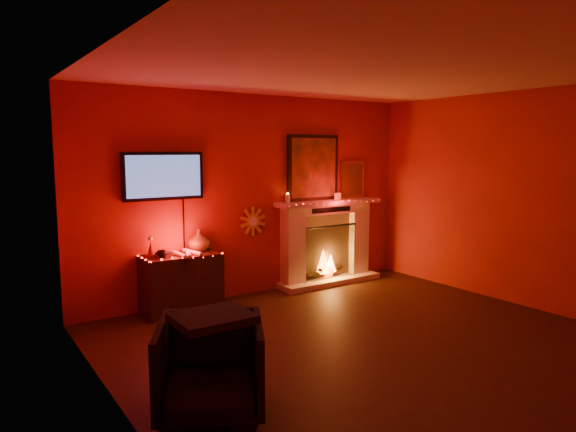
{
  "coord_description": "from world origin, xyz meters",
  "views": [
    {
      "loc": [
        -3.5,
        -3.5,
        1.96
      ],
      "look_at": [
        -0.0,
        1.7,
        1.15
      ],
      "focal_mm": 32.0,
      "sensor_mm": 36.0,
      "label": 1
    }
  ],
  "objects_px": {
    "tv": "(164,176)",
    "armchair": "(211,367)",
    "fireplace": "(326,234)",
    "sunburst_clock": "(253,221)",
    "console_table": "(182,280)"
  },
  "relations": [
    {
      "from": "tv",
      "to": "armchair",
      "type": "height_order",
      "value": "tv"
    },
    {
      "from": "tv",
      "to": "armchair",
      "type": "bearing_deg",
      "value": -103.96
    },
    {
      "from": "console_table",
      "to": "armchair",
      "type": "relative_size",
      "value": 1.25
    },
    {
      "from": "sunburst_clock",
      "to": "tv",
      "type": "bearing_deg",
      "value": -178.76
    },
    {
      "from": "fireplace",
      "to": "sunburst_clock",
      "type": "relative_size",
      "value": 5.45
    },
    {
      "from": "fireplace",
      "to": "armchair",
      "type": "relative_size",
      "value": 2.76
    },
    {
      "from": "tv",
      "to": "sunburst_clock",
      "type": "bearing_deg",
      "value": 1.24
    },
    {
      "from": "sunburst_clock",
      "to": "armchair",
      "type": "height_order",
      "value": "sunburst_clock"
    },
    {
      "from": "fireplace",
      "to": "armchair",
      "type": "xyz_separation_m",
      "value": [
        -3.09,
        -2.55,
        -0.36
      ]
    },
    {
      "from": "fireplace",
      "to": "console_table",
      "type": "distance_m",
      "value": 2.34
    },
    {
      "from": "fireplace",
      "to": "sunburst_clock",
      "type": "height_order",
      "value": "fireplace"
    },
    {
      "from": "fireplace",
      "to": "tv",
      "type": "distance_m",
      "value": 2.61
    },
    {
      "from": "console_table",
      "to": "sunburst_clock",
      "type": "bearing_deg",
      "value": 10.92
    },
    {
      "from": "fireplace",
      "to": "armchair",
      "type": "bearing_deg",
      "value": -140.43
    },
    {
      "from": "tv",
      "to": "sunburst_clock",
      "type": "height_order",
      "value": "tv"
    }
  ]
}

